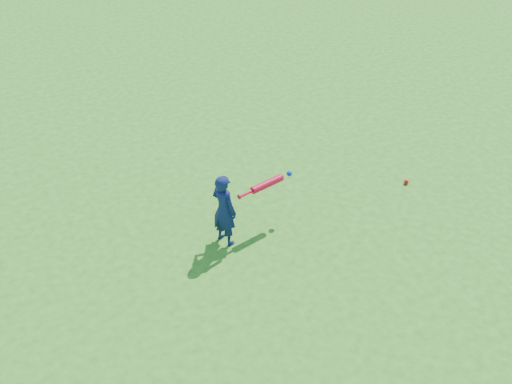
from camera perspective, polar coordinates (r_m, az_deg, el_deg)
ground at (r=7.48m, az=-4.89°, el=-4.19°), size 80.00×80.00×0.00m
child at (r=7.03m, az=-3.21°, el=-1.79°), size 0.37×0.43×1.01m
ground_ball_red at (r=8.59m, az=14.79°, el=0.99°), size 0.07×0.07×0.07m
bat_swing at (r=7.23m, az=1.31°, el=0.91°), size 0.85×0.25×0.10m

